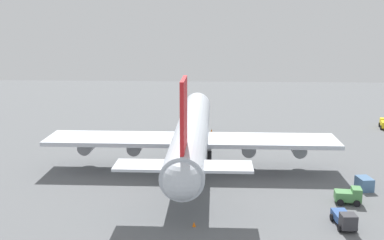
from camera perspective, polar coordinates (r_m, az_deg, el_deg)
name	(u,v)px	position (r m, az deg, el deg)	size (l,w,h in m)	color
ground_plane	(192,165)	(86.33, 0.00, -5.37)	(231.08, 231.08, 0.00)	slate
cargo_airplane	(192,132)	(84.43, -0.01, -1.47)	(57.77, 49.95, 18.35)	silver
pushback_tractor	(345,219)	(64.29, 17.75, -11.19)	(5.28, 2.54, 2.29)	#333338
baggage_tug	(349,195)	(72.17, 18.21, -8.55)	(2.85, 3.80, 2.37)	#4C8C4C
cargo_container_fore	(364,184)	(78.55, 19.87, -7.15)	(3.16, 2.38, 1.96)	#4C729E
safety_cone_nose	(212,130)	(111.25, 2.35, -1.24)	(0.39, 0.39, 0.56)	orange
safety_cone_tail	(194,224)	(61.84, 0.25, -12.32)	(0.46, 0.46, 0.66)	orange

